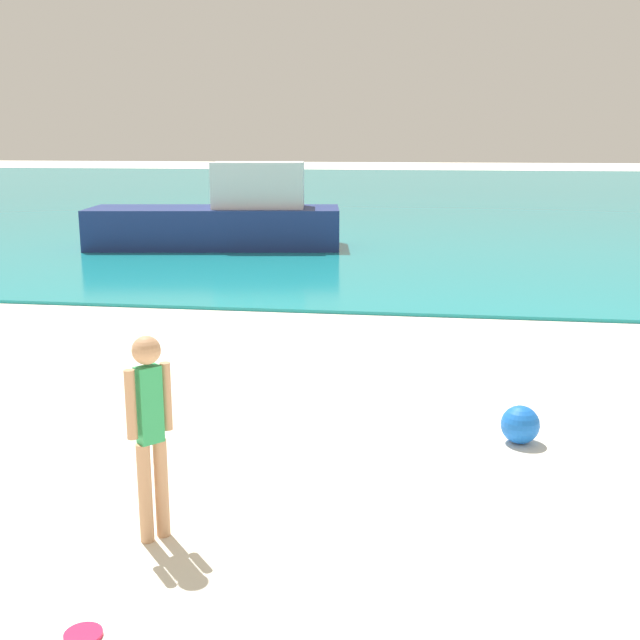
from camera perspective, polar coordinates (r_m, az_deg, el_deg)
water at (r=42.80m, az=7.45°, el=9.12°), size 160.00×60.00×0.06m
person_standing at (r=5.76m, az=-12.18°, el=-7.51°), size 0.26×0.28×1.53m
frisbee at (r=5.17m, az=-16.74°, el=-20.96°), size 0.23×0.23×0.03m
boat_near at (r=20.88m, az=-6.92°, el=7.32°), size 6.71×3.00×2.20m
beach_ball at (r=7.84m, az=14.27°, el=-7.34°), size 0.37×0.37×0.37m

